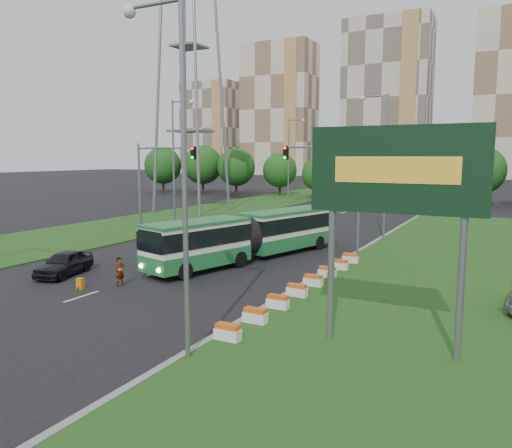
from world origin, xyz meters
The scene contains 20 objects.
ground centered at (0.00, 0.00, 0.00)m, with size 360.00×360.00×0.00m, color black.
grass_median centered at (13.00, 8.00, 0.07)m, with size 14.00×60.00×0.15m, color #1D4F16.
median_kerb centered at (6.05, 8.00, 0.09)m, with size 0.30×60.00×0.18m, color gray.
left_verge centered at (-18.00, 25.00, 0.05)m, with size 12.00×110.00×0.10m, color #1D4F16.
lane_markings centered at (-3.00, 20.00, 0.00)m, with size 0.20×100.00×0.01m, color silver, non-canonical shape.
flower_planters centered at (6.70, -0.30, 0.45)m, with size 1.10×15.90×0.60m, color white, non-canonical shape.
billboard centered at (12.25, -6.00, 6.16)m, with size 6.00×0.37×8.00m.
traffic_mast_median centered at (4.78, 10.00, 5.35)m, with size 5.76×0.32×8.00m.
traffic_mast_left centered at (-10.38, 9.00, 5.35)m, with size 5.76×0.32×8.00m.
street_lamps centered at (-3.00, 10.00, 6.00)m, with size 36.00×60.00×12.00m, color slate, non-canonical shape.
transmission_pylon centered at (-20.00, 28.00, 22.00)m, with size 12.00×12.00×44.00m, color slate, non-canonical shape.
tree_line centered at (10.00, 55.00, 4.50)m, with size 120.00×8.00×9.00m, color #165115, non-canonical shape.
apartment_tower_west centered at (-65.00, 150.00, 24.00)m, with size 26.00×15.00×48.00m, color beige.
apartment_tower_cwest centered at (-25.00, 150.00, 26.00)m, with size 28.00×15.00×52.00m, color beige.
midrise_west centered at (-95.00, 150.00, 18.00)m, with size 22.00×14.00×36.00m, color beige.
articulated_bus centered at (0.03, 5.95, 1.64)m, with size 2.54×16.31×2.69m.
car_left_near centered at (-7.38, -3.18, 0.72)m, with size 1.70×4.24×1.44m, color black.
car_left_far centered at (-7.43, 11.92, 0.73)m, with size 1.54×4.43×1.46m, color black.
pedestrian centered at (-2.70, -3.56, 0.80)m, with size 0.58×0.38×1.59m, color gray.
shopping_trolley centered at (-4.18, -4.97, 0.28)m, with size 0.33×0.35×0.57m.
Camera 1 is at (15.94, -23.37, 6.96)m, focal length 35.00 mm.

